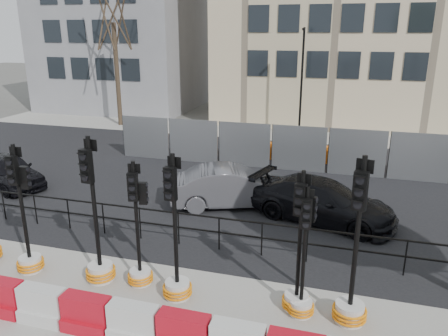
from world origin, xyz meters
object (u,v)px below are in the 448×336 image
(car_c, at_px, (322,201))
(traffic_signal_d, at_px, (139,257))
(traffic_signal_h, at_px, (351,291))
(car_a, at_px, (8,171))

(car_c, bearing_deg, traffic_signal_d, 158.30)
(traffic_signal_h, distance_m, car_c, 5.17)
(traffic_signal_d, relative_size, car_a, 0.76)
(traffic_signal_d, bearing_deg, traffic_signal_h, -12.31)
(traffic_signal_d, distance_m, car_a, 9.43)
(car_a, relative_size, car_c, 0.81)
(traffic_signal_h, height_order, car_c, traffic_signal_h)
(traffic_signal_d, relative_size, car_c, 0.62)
(traffic_signal_h, relative_size, car_c, 0.73)
(traffic_signal_d, xyz_separation_m, car_a, (-8.10, 4.84, -0.10))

